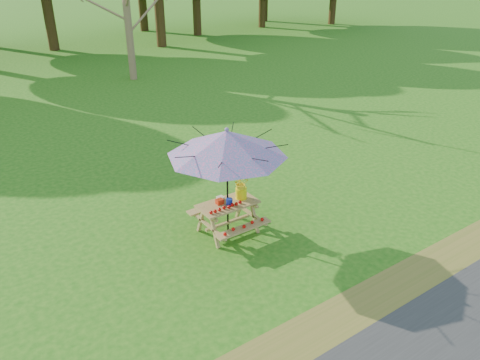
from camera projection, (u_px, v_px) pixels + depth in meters
ground at (225, 249)px, 9.04m from camera, size 120.00×120.00×0.00m
drygrass_strip at (327, 337)px, 6.97m from camera, size 120.00×1.20×0.01m
picnic_table at (228, 218)px, 9.47m from camera, size 1.20×1.32×0.67m
patio_umbrella at (227, 143)px, 8.76m from camera, size 2.50×2.50×2.26m
produce_bins at (224, 201)px, 9.30m from camera, size 0.27×0.40×0.13m
tomatoes_row at (226, 207)px, 9.10m from camera, size 0.77×0.13×0.07m
flower_bucket at (241, 186)px, 9.39m from camera, size 0.35×0.31×0.52m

